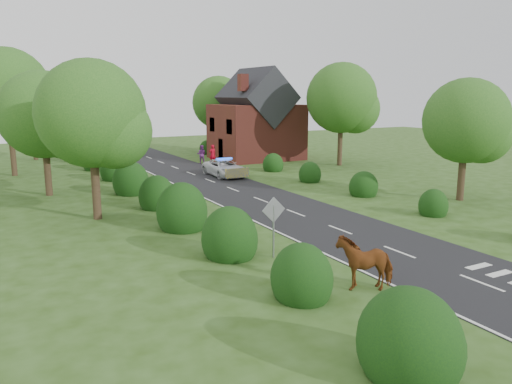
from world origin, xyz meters
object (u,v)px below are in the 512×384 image
road_sign (274,218)px  pedestrian_purple (201,154)px  police_van (224,168)px  pedestrian_red (213,155)px  cow (365,265)px

road_sign → pedestrian_purple: road_sign is taller
police_van → pedestrian_red: 7.11m
cow → pedestrian_red: (7.70, 30.51, 0.15)m
pedestrian_red → pedestrian_purple: bearing=-47.8°
police_van → pedestrian_red: pedestrian_red is taller
road_sign → pedestrian_purple: (8.12, 27.18, -0.76)m
road_sign → pedestrian_red: (8.89, 26.32, -0.73)m
cow → police_van: (5.74, 23.68, -0.10)m
cow → police_van: 24.37m
cow → pedestrian_purple: pedestrian_purple is taller
police_van → pedestrian_purple: 7.78m
police_van → pedestrian_purple: pedestrian_purple is taller
cow → pedestrian_red: size_ratio=1.17×
police_van → pedestrian_purple: (1.20, 7.68, 0.22)m
road_sign → police_van: (6.92, 19.50, -0.98)m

